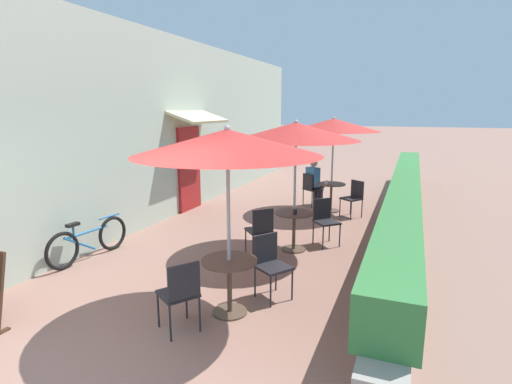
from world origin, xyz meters
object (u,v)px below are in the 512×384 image
patio_table_near (229,277)px  cafe_chair_far_right (354,196)px  patio_umbrella_near (227,143)px  bicycle_leaning (89,241)px  cafe_chair_far_left (311,187)px  patio_umbrella_far (334,125)px  cafe_chair_near_left (270,261)px  cafe_chair_mid_right (261,228)px  patio_table_mid (294,224)px  coffee_cup_far (327,182)px  patio_table_far (331,192)px  coffee_cup_mid (295,212)px  patio_umbrella_mid (296,131)px  cafe_chair_near_right (180,291)px  seated_patron_far_left (314,180)px  cafe_chair_mid_left (325,218)px

patio_table_near → cafe_chair_far_right: bearing=81.6°
patio_umbrella_near → bicycle_leaning: bearing=165.3°
patio_umbrella_near → cafe_chair_far_left: patio_umbrella_near is taller
patio_table_near → patio_umbrella_far: bearing=88.2°
cafe_chair_near_left → cafe_chair_mid_right: size_ratio=1.00×
patio_table_mid → coffee_cup_far: coffee_cup_far is taller
coffee_cup_far → bicycle_leaning: coffee_cup_far is taller
patio_table_far → patio_umbrella_far: (0.00, 0.00, 1.67)m
patio_table_far → bicycle_leaning: bicycle_leaning is taller
patio_umbrella_far → cafe_chair_far_right: patio_umbrella_far is taller
coffee_cup_mid → patio_table_far: 3.21m
bicycle_leaning → patio_umbrella_far: bearing=61.8°
patio_umbrella_mid → cafe_chair_mid_right: bearing=-130.5°
patio_umbrella_far → patio_umbrella_mid: bearing=-91.4°
patio_table_far → cafe_chair_near_right: bearing=-94.6°
cafe_chair_mid_right → seated_patron_far_left: seated_patron_far_left is taller
cafe_chair_mid_left → coffee_cup_mid: size_ratio=9.67×
cafe_chair_near_left → patio_umbrella_far: patio_umbrella_far is taller
cafe_chair_mid_right → patio_table_far: (0.52, 3.61, -0.03)m
coffee_cup_mid → cafe_chair_far_right: 2.94m
patio_umbrella_near → coffee_cup_far: 5.65m
coffee_cup_mid → patio_umbrella_far: bearing=89.5°
patio_umbrella_far → patio_table_near: bearing=-91.8°
patio_umbrella_mid → seated_patron_far_left: 3.83m
patio_table_far → patio_umbrella_far: patio_umbrella_far is taller
cafe_chair_near_right → patio_table_mid: size_ratio=1.23×
patio_table_far → bicycle_leaning: bearing=-123.8°
cafe_chair_mid_right → cafe_chair_far_right: bearing=27.8°
patio_umbrella_mid → patio_umbrella_far: bearing=88.6°
cafe_chair_near_right → cafe_chair_mid_left: bearing=20.6°
patio_umbrella_mid → patio_table_far: 3.50m
cafe_chair_mid_right → cafe_chair_far_left: same height
patio_table_mid → cafe_chair_mid_left: cafe_chair_mid_left is taller
seated_patron_far_left → patio_umbrella_mid: bearing=-46.8°
cafe_chair_near_right → cafe_chair_far_right: (1.10, 5.88, 0.00)m
patio_table_near → coffee_cup_far: coffee_cup_far is taller
coffee_cup_mid → cafe_chair_far_right: size_ratio=0.10×
patio_umbrella_near → patio_table_mid: size_ratio=3.32×
patio_table_near → patio_umbrella_mid: size_ratio=0.30×
coffee_cup_mid → cafe_chair_far_right: (0.63, 2.86, -0.24)m
patio_table_far → seated_patron_far_left: (-0.54, 0.43, 0.20)m
coffee_cup_mid → bicycle_leaning: 3.60m
seated_patron_far_left → cafe_chair_far_right: (1.14, -0.77, -0.17)m
patio_umbrella_mid → seated_patron_far_left: (-0.47, 3.51, -1.47)m
cafe_chair_near_right → seated_patron_far_left: seated_patron_far_left is taller
cafe_chair_mid_right → cafe_chair_far_left: size_ratio=1.00×
coffee_cup_mid → cafe_chair_far_left: cafe_chair_far_left is taller
coffee_cup_mid → patio_table_far: (0.03, 3.20, -0.27)m
cafe_chair_near_right → bicycle_leaning: bearing=96.6°
cafe_chair_far_left → bicycle_leaning: size_ratio=0.52×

